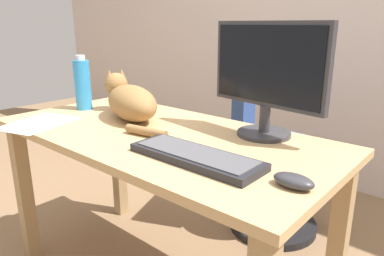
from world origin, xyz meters
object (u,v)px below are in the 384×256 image
object	(u,v)px
computer_mouse	(294,181)
water_bottle	(83,84)
office_chair	(267,161)
monitor	(267,75)
cat	(130,100)
keyboard	(195,156)

from	to	relation	value
computer_mouse	water_bottle	size ratio (longest dim) A/B	0.42
office_chair	monitor	xyz separation A→B (m)	(0.24, -0.49, 0.54)
monitor	water_bottle	bearing A→B (deg)	-167.58
office_chair	cat	bearing A→B (deg)	-117.05
cat	computer_mouse	xyz separation A→B (m)	(0.86, -0.18, -0.06)
water_bottle	keyboard	bearing A→B (deg)	-10.97
keyboard	water_bottle	distance (m)	0.88
cat	water_bottle	world-z (taller)	water_bottle
computer_mouse	water_bottle	xyz separation A→B (m)	(-1.17, 0.15, 0.10)
cat	keyboard	bearing A→B (deg)	-19.96
office_chair	water_bottle	size ratio (longest dim) A/B	3.49
office_chair	cat	size ratio (longest dim) A/B	1.58
cat	monitor	bearing A→B (deg)	15.87
cat	computer_mouse	distance (m)	0.88
cat	water_bottle	distance (m)	0.32
monitor	office_chair	bearing A→B (deg)	116.08
office_chair	computer_mouse	world-z (taller)	office_chair
office_chair	keyboard	distance (m)	0.94
office_chair	keyboard	size ratio (longest dim) A/B	2.07
keyboard	computer_mouse	distance (m)	0.31
keyboard	computer_mouse	xyz separation A→B (m)	(0.31, 0.02, 0.00)
water_bottle	computer_mouse	bearing A→B (deg)	-7.08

